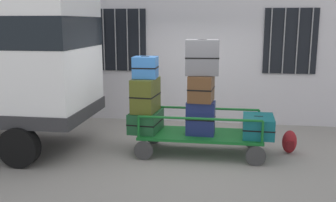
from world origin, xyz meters
name	(u,v)px	position (x,y,z in m)	size (l,w,h in m)	color
ground_plane	(184,150)	(0.00, 0.00, 0.00)	(40.00, 40.00, 0.00)	gray
building_wall	(196,19)	(0.00, 2.34, 2.50)	(12.00, 0.38, 5.00)	silver
luggage_cart	(200,137)	(0.32, -0.18, 0.33)	(2.32, 1.02, 0.39)	#146023
cart_railing	(201,116)	(0.32, -0.18, 0.73)	(2.22, 0.89, 0.41)	#146023
suitcase_left_bottom	(146,121)	(-0.73, -0.15, 0.58)	(0.60, 0.80, 0.38)	#194C28
suitcase_left_middle	(145,95)	(-0.73, -0.16, 1.09)	(0.48, 0.71, 0.64)	#4C5119
suitcase_left_top	(145,67)	(-0.73, -0.14, 1.61)	(0.45, 0.41, 0.40)	#3372C6
suitcase_midleft_bottom	(201,118)	(0.32, -0.22, 0.70)	(0.54, 0.40, 0.62)	navy
suitcase_midleft_middle	(201,88)	(0.32, -0.20, 1.25)	(0.48, 0.57, 0.48)	brown
suitcase_midleft_top	(202,57)	(0.32, -0.17, 1.81)	(0.63, 0.47, 0.64)	slate
suitcase_center_bottom	(258,126)	(1.37, -0.17, 0.58)	(0.58, 0.77, 0.37)	#0F5960
backpack	(289,142)	(1.98, 0.10, 0.22)	(0.27, 0.22, 0.44)	maroon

